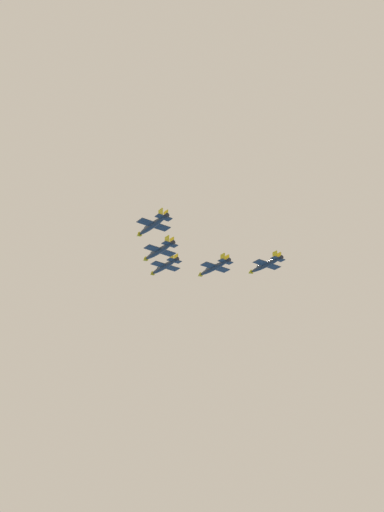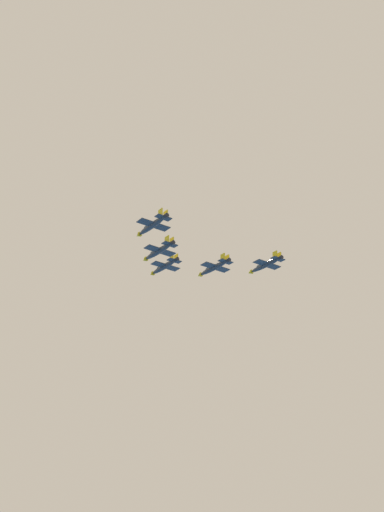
% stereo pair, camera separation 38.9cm
% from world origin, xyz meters
% --- Properties ---
extents(jet_lead, '(14.79, 9.70, 3.24)m').
position_xyz_m(jet_lead, '(3.90, 15.96, 122.44)').
color(jet_lead, '#2D3338').
extents(jet_left_wingman, '(15.12, 9.88, 3.30)m').
position_xyz_m(jet_left_wingman, '(11.55, 2.10, 120.15)').
color(jet_left_wingman, '#2D3338').
extents(jet_right_wingman, '(15.09, 9.87, 3.29)m').
position_xyz_m(jet_right_wingman, '(18.81, 21.28, 120.48)').
color(jet_right_wingman, '#2D3338').
extents(jet_left_outer, '(14.58, 9.57, 3.20)m').
position_xyz_m(jet_left_outer, '(19.20, -11.75, 120.16)').
color(jet_left_outer, '#2D3338').
extents(jet_right_outer, '(14.47, 9.46, 3.16)m').
position_xyz_m(jet_right_outer, '(33.72, 26.59, 119.79)').
color(jet_right_outer, '#2D3338').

